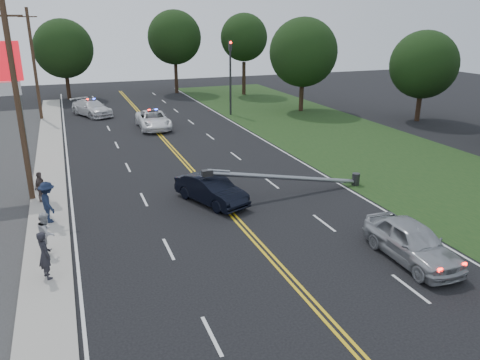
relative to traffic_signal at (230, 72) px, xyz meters
name	(u,v)px	position (x,y,z in m)	size (l,w,h in m)	color
ground	(292,280)	(-8.30, -30.00, -4.21)	(120.00, 120.00, 0.00)	black
sidewalk	(49,211)	(-16.70, -20.00, -4.15)	(1.80, 70.00, 0.12)	#A39E94
grass_verge	(408,165)	(5.20, -20.00, -4.20)	(12.00, 80.00, 0.01)	#173213
centerline_yellow	(211,191)	(-8.30, -20.00, -4.19)	(0.36, 80.00, 0.00)	gold
traffic_signal	(230,72)	(0.00, 0.00, 0.00)	(0.28, 0.41, 7.05)	#2D2D30
fallen_streetlight	(295,178)	(-4.11, -22.00, -3.29)	(9.36, 0.44, 1.91)	#2D2D30
utility_pole_mid	(18,104)	(-17.50, -18.00, 0.88)	(1.60, 0.28, 10.00)	#382619
utility_pole_far	(34,65)	(-17.50, 4.00, 0.88)	(1.60, 0.28, 10.00)	#382619
tree_6	(64,49)	(-14.70, 15.71, 1.55)	(6.65, 6.65, 9.09)	black
tree_7	(174,37)	(-1.64, 15.99, 2.60)	(6.58, 6.58, 10.11)	black
tree_8	(244,37)	(5.91, 11.64, 2.65)	(5.66, 5.66, 9.71)	black
tree_9	(303,52)	(7.50, -0.60, 1.65)	(6.77, 6.77, 9.24)	black
tree_13	(424,65)	(15.35, -8.85, 0.91)	(6.03, 6.03, 8.14)	black
crashed_sedan	(211,189)	(-8.77, -21.65, -3.48)	(1.54, 4.41, 1.45)	black
waiting_sedan	(412,242)	(-3.19, -30.26, -3.42)	(1.86, 4.62, 1.57)	#9FA2A7
emergency_a	(153,120)	(-8.30, -3.33, -3.45)	(2.50, 5.42, 1.51)	white
emergency_b	(92,108)	(-12.89, 4.31, -3.43)	(2.16, 5.32, 1.54)	silver
bystander_a	(45,255)	(-16.66, -26.83, -3.17)	(0.67, 0.44, 1.83)	#23232A
bystander_b	(46,233)	(-16.63, -24.77, -3.22)	(0.84, 0.66, 1.74)	#B4B4B9
bystander_c	(48,202)	(-16.58, -21.56, -3.11)	(1.26, 0.72, 1.95)	#17213A
bystander_d	(40,187)	(-17.01, -18.68, -3.29)	(0.93, 0.39, 1.59)	#554744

